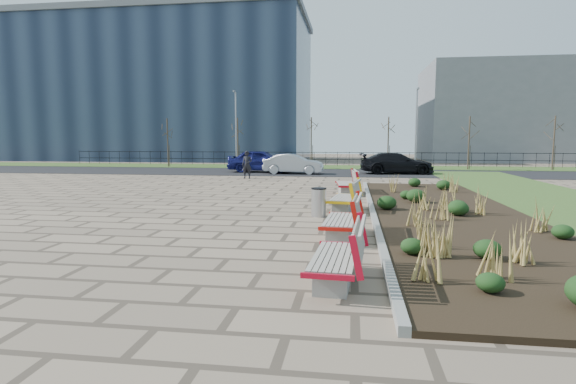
# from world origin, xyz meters

# --- Properties ---
(ground) EXTENTS (120.00, 120.00, 0.00)m
(ground) POSITION_xyz_m (0.00, 0.00, 0.00)
(ground) COLOR #826F5A
(ground) RESTS_ON ground
(planting_bed) EXTENTS (4.50, 18.00, 0.10)m
(planting_bed) POSITION_xyz_m (6.25, 5.00, 0.05)
(planting_bed) COLOR black
(planting_bed) RESTS_ON ground
(planting_curb) EXTENTS (0.16, 18.00, 0.15)m
(planting_curb) POSITION_xyz_m (3.92, 5.00, 0.07)
(planting_curb) COLOR gray
(planting_curb) RESTS_ON ground
(grass_verge_far) EXTENTS (80.00, 5.00, 0.04)m
(grass_verge_far) POSITION_xyz_m (0.00, 28.00, 0.02)
(grass_verge_far) COLOR #33511E
(grass_verge_far) RESTS_ON ground
(road) EXTENTS (80.00, 7.00, 0.02)m
(road) POSITION_xyz_m (0.00, 22.00, 0.01)
(road) COLOR black
(road) RESTS_ON ground
(bench_a) EXTENTS (1.03, 2.15, 1.00)m
(bench_a) POSITION_xyz_m (3.00, -2.03, 0.50)
(bench_a) COLOR red
(bench_a) RESTS_ON ground
(bench_b) EXTENTS (1.04, 2.16, 1.00)m
(bench_b) POSITION_xyz_m (3.00, 1.38, 0.50)
(bench_b) COLOR red
(bench_b) RESTS_ON ground
(bench_c) EXTENTS (1.16, 2.20, 1.00)m
(bench_c) POSITION_xyz_m (3.00, 5.44, 0.50)
(bench_c) COLOR #FFBA0D
(bench_c) RESTS_ON ground
(bench_d) EXTENTS (1.10, 2.18, 1.00)m
(bench_d) POSITION_xyz_m (3.00, 10.12, 0.50)
(bench_d) COLOR #B10B17
(bench_d) RESTS_ON ground
(litter_bin) EXTENTS (0.45, 0.45, 0.87)m
(litter_bin) POSITION_xyz_m (2.26, 4.30, 0.43)
(litter_bin) COLOR #B2B2B7
(litter_bin) RESTS_ON ground
(pedestrian) EXTENTS (0.60, 0.40, 1.65)m
(pedestrian) POSITION_xyz_m (-2.95, 16.85, 0.82)
(pedestrian) COLOR black
(pedestrian) RESTS_ON ground
(car_blue) EXTENTS (4.68, 1.99, 1.58)m
(car_blue) POSITION_xyz_m (-3.09, 21.69, 0.81)
(car_blue) COLOR #131654
(car_blue) RESTS_ON road
(car_silver) EXTENTS (4.02, 1.45, 1.32)m
(car_silver) POSITION_xyz_m (-0.64, 20.49, 0.68)
(car_silver) COLOR #A4A6AC
(car_silver) RESTS_ON road
(car_black) EXTENTS (5.02, 2.39, 1.41)m
(car_black) POSITION_xyz_m (6.21, 21.59, 0.73)
(car_black) COLOR black
(car_black) RESTS_ON road
(tree_a) EXTENTS (1.40, 1.40, 4.00)m
(tree_a) POSITION_xyz_m (-12.00, 26.50, 2.04)
(tree_a) COLOR #4C3D2D
(tree_a) RESTS_ON grass_verge_far
(tree_b) EXTENTS (1.40, 1.40, 4.00)m
(tree_b) POSITION_xyz_m (-6.00, 26.50, 2.04)
(tree_b) COLOR #4C3D2D
(tree_b) RESTS_ON grass_verge_far
(tree_c) EXTENTS (1.40, 1.40, 4.00)m
(tree_c) POSITION_xyz_m (0.00, 26.50, 2.04)
(tree_c) COLOR #4C3D2D
(tree_c) RESTS_ON grass_verge_far
(tree_d) EXTENTS (1.40, 1.40, 4.00)m
(tree_d) POSITION_xyz_m (6.00, 26.50, 2.04)
(tree_d) COLOR #4C3D2D
(tree_d) RESTS_ON grass_verge_far
(tree_e) EXTENTS (1.40, 1.40, 4.00)m
(tree_e) POSITION_xyz_m (12.00, 26.50, 2.04)
(tree_e) COLOR #4C3D2D
(tree_e) RESTS_ON grass_verge_far
(tree_f) EXTENTS (1.40, 1.40, 4.00)m
(tree_f) POSITION_xyz_m (18.00, 26.50, 2.04)
(tree_f) COLOR #4C3D2D
(tree_f) RESTS_ON grass_verge_far
(lamp_west) EXTENTS (0.24, 0.60, 6.00)m
(lamp_west) POSITION_xyz_m (-6.00, 26.00, 3.04)
(lamp_west) COLOR gray
(lamp_west) RESTS_ON grass_verge_far
(lamp_east) EXTENTS (0.24, 0.60, 6.00)m
(lamp_east) POSITION_xyz_m (8.00, 26.00, 3.04)
(lamp_east) COLOR gray
(lamp_east) RESTS_ON grass_verge_far
(railing_fence) EXTENTS (44.00, 0.10, 1.20)m
(railing_fence) POSITION_xyz_m (0.00, 29.50, 0.64)
(railing_fence) COLOR black
(railing_fence) RESTS_ON grass_verge_far
(building_glass) EXTENTS (40.00, 14.00, 15.00)m
(building_glass) POSITION_xyz_m (-22.00, 40.00, 7.50)
(building_glass) COLOR #192338
(building_glass) RESTS_ON ground
(building_grey) EXTENTS (18.00, 12.00, 10.00)m
(building_grey) POSITION_xyz_m (20.00, 42.00, 5.00)
(building_grey) COLOR slate
(building_grey) RESTS_ON ground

